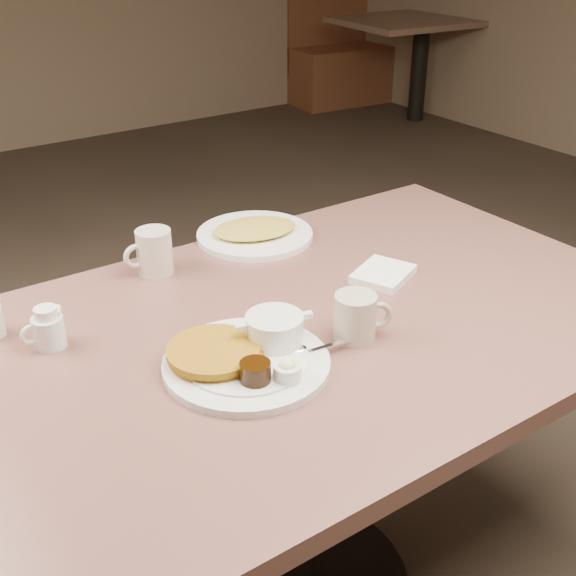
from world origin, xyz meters
TOP-DOWN VIEW (x-y plane):
  - diner_table at (0.00, 0.00)m, footprint 1.50×0.90m
  - main_plate at (-0.15, -0.07)m, footprint 0.38×0.36m
  - coffee_mug_near at (0.07, -0.11)m, footprint 0.12×0.11m
  - napkin at (0.27, 0.05)m, footprint 0.16×0.15m
  - coffee_mug_far at (-0.12, 0.36)m, footprint 0.11×0.08m
  - creamer_left at (-0.41, 0.19)m, footprint 0.09×0.07m
  - hash_plate at (0.16, 0.39)m, footprint 0.34×0.34m
  - booth_back_right at (3.34, 3.75)m, footprint 1.33×1.52m

SIDE VIEW (x-z plane):
  - booth_back_right at x=3.34m, z-range -0.15..0.97m
  - diner_table at x=0.00m, z-range 0.21..0.96m
  - napkin at x=0.27m, z-range 0.75..0.77m
  - hash_plate at x=0.16m, z-range 0.75..0.78m
  - main_plate at x=-0.15m, z-range 0.74..0.81m
  - creamer_left at x=-0.41m, z-range 0.75..0.83m
  - coffee_mug_near at x=0.07m, z-range 0.75..0.84m
  - coffee_mug_far at x=-0.12m, z-range 0.75..0.85m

